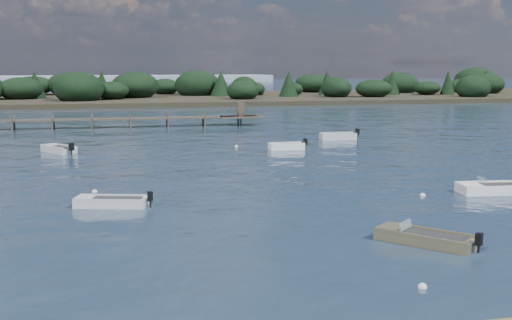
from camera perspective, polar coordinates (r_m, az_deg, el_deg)
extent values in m
plane|color=#172636|center=(87.91, -5.42, 3.80)|extent=(400.00, 400.00, 0.00)
cube|color=white|center=(55.10, 2.71, 1.05)|extent=(3.03, 1.31, 0.70)
cube|color=white|center=(54.73, 1.58, 1.43)|extent=(0.76, 1.10, 0.14)
cube|color=#252628|center=(55.13, 2.95, 1.39)|extent=(2.07, 1.03, 0.12)
cube|color=white|center=(54.54, 2.88, 1.40)|extent=(2.99, 0.23, 0.14)
cube|color=white|center=(55.56, 2.55, 1.54)|extent=(2.99, 0.23, 0.14)
cube|color=black|center=(55.56, 4.41, 1.64)|extent=(0.29, 0.35, 0.55)
cylinder|color=black|center=(55.62, 4.40, 1.15)|extent=(0.10, 0.10, 0.55)
cube|color=silver|center=(34.17, -12.71, -3.89)|extent=(3.91, 2.32, 0.61)
cube|color=silver|center=(34.50, -14.96, -3.24)|extent=(1.18, 1.45, 0.12)
cube|color=#252628|center=(34.03, -12.25, -3.43)|extent=(2.71, 1.74, 0.11)
cube|color=silver|center=(33.49, -13.03, -3.53)|extent=(3.57, 1.07, 0.12)
cube|color=silver|center=(34.71, -12.44, -3.08)|extent=(3.57, 1.07, 0.12)
cube|color=black|center=(33.58, -9.40, -3.20)|extent=(0.31, 0.35, 0.48)
cylinder|color=black|center=(33.67, -9.38, -3.90)|extent=(0.11, 0.11, 0.48)
cube|color=silver|center=(62.66, 7.28, 1.92)|extent=(3.48, 1.52, 0.80)
cube|color=silver|center=(62.24, 6.14, 2.33)|extent=(0.88, 1.27, 0.16)
cube|color=#252628|center=(62.70, 7.53, 2.27)|extent=(2.37, 1.20, 0.14)
cube|color=silver|center=(62.02, 7.46, 2.28)|extent=(3.43, 0.29, 0.16)
cube|color=silver|center=(63.19, 7.13, 2.41)|extent=(3.43, 0.29, 0.16)
cube|color=black|center=(63.19, 9.00, 2.49)|extent=(0.34, 0.40, 0.63)
cylinder|color=black|center=(63.25, 8.99, 2.00)|extent=(0.12, 0.12, 0.63)
cube|color=#686145|center=(27.53, 14.80, -7.00)|extent=(3.72, 3.99, 0.61)
cube|color=#686145|center=(28.02, 11.95, -5.88)|extent=(1.63, 1.59, 0.12)
cube|color=#252628|center=(27.35, 15.45, -6.52)|extent=(2.66, 2.83, 0.10)
cube|color=#686145|center=(26.83, 14.27, -6.61)|extent=(2.68, 3.09, 0.12)
cube|color=#686145|center=(28.06, 15.37, -5.98)|extent=(2.68, 3.09, 0.12)
cube|color=black|center=(26.71, 19.21, -6.67)|extent=(0.38, 0.38, 0.48)
cylinder|color=black|center=(26.81, 19.16, -7.53)|extent=(0.12, 0.12, 0.48)
cube|color=silver|center=(27.72, 13.16, -5.63)|extent=(0.89, 0.80, 0.36)
cube|color=silver|center=(55.47, -17.12, 0.73)|extent=(3.11, 3.57, 0.74)
cube|color=silver|center=(56.52, -17.81, 1.29)|extent=(1.49, 1.39, 0.15)
cube|color=#252628|center=(55.19, -16.99, 1.07)|extent=(2.25, 2.53, 0.13)
cube|color=silver|center=(55.10, -17.70, 1.11)|extent=(2.09, 2.84, 0.15)
cube|color=silver|center=(55.73, -16.58, 1.24)|extent=(2.09, 2.84, 0.15)
cube|color=black|center=(53.75, -16.09, 1.14)|extent=(0.47, 0.45, 0.59)
cylinder|color=black|center=(53.82, -16.06, 0.60)|extent=(0.15, 0.15, 0.59)
cube|color=white|center=(39.31, 20.78, -2.60)|extent=(4.77, 2.24, 0.67)
cube|color=white|center=(38.50, 18.48, -2.11)|extent=(1.27, 1.67, 0.13)
cube|color=#252628|center=(39.42, 21.28, -2.13)|extent=(3.27, 1.73, 0.12)
cube|color=white|center=(38.54, 21.34, -2.25)|extent=(4.59, 0.64, 0.13)
cube|color=white|center=(39.95, 20.30, -1.82)|extent=(4.59, 0.64, 0.13)
cube|color=silver|center=(38.76, 19.49, -1.74)|extent=(0.29, 1.25, 0.40)
sphere|color=silver|center=(22.35, 14.57, -10.92)|extent=(0.32, 0.32, 0.32)
sphere|color=silver|center=(37.14, 14.60, -3.10)|extent=(0.32, 0.32, 0.32)
sphere|color=silver|center=(38.08, -14.14, -2.79)|extent=(0.32, 0.32, 0.32)
sphere|color=silver|center=(56.91, -1.76, 1.20)|extent=(0.32, 0.32, 0.32)
cube|color=#493F35|center=(76.61, -1.38, 3.87)|extent=(5.00, 3.20, 0.18)
cube|color=#493F35|center=(76.54, -1.39, 4.54)|extent=(0.80, 0.80, 1.60)
cylinder|color=#493F35|center=(75.33, -20.88, 2.77)|extent=(0.20, 0.20, 2.20)
cylinder|color=#493F35|center=(77.01, -20.69, 2.89)|extent=(0.20, 0.20, 2.20)
cylinder|color=#493F35|center=(74.80, -17.64, 2.89)|extent=(0.20, 0.20, 2.20)
cylinder|color=#493F35|center=(76.50, -17.53, 3.01)|extent=(0.20, 0.20, 2.20)
cylinder|color=#493F35|center=(74.52, -14.38, 3.00)|extent=(0.20, 0.20, 2.20)
cylinder|color=#493F35|center=(76.22, -14.33, 3.13)|extent=(0.20, 0.20, 2.20)
cylinder|color=#493F35|center=(74.48, -11.09, 3.11)|extent=(0.20, 0.20, 2.20)
cylinder|color=#493F35|center=(76.18, -11.12, 3.23)|extent=(0.20, 0.20, 2.20)
cylinder|color=#493F35|center=(74.68, -7.81, 3.21)|extent=(0.20, 0.20, 2.20)
cylinder|color=#493F35|center=(76.38, -7.91, 3.32)|extent=(0.20, 0.20, 2.20)
cylinder|color=#493F35|center=(75.12, -4.56, 3.29)|extent=(0.20, 0.20, 2.20)
cylinder|color=#493F35|center=(76.81, -4.73, 3.41)|extent=(0.20, 0.20, 2.20)
cylinder|color=#493F35|center=(75.80, -1.36, 3.36)|extent=(0.20, 0.20, 2.20)
cylinder|color=#493F35|center=(77.48, -1.60, 3.48)|extent=(0.20, 0.20, 2.20)
cube|color=black|center=(132.02, 3.35, 5.43)|extent=(190.00, 40.00, 1.60)
ellipsoid|color=black|center=(131.89, 3.37, 6.65)|extent=(180.50, 36.00, 4.40)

